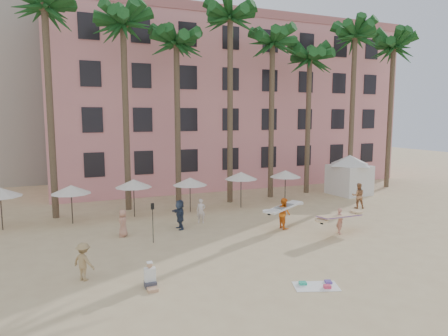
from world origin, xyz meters
TOP-DOWN VIEW (x-y plane):
  - ground at (0.00, 0.00)m, footprint 120.00×120.00m
  - pink_hotel at (7.00, 26.00)m, footprint 35.00×14.00m
  - palm_row at (0.51, 15.00)m, footprint 44.40×5.40m
  - umbrella_row at (-3.00, 12.50)m, footprint 22.50×2.70m
  - cabana at (14.05, 13.40)m, footprint 4.95×4.95m
  - beach_towel at (-0.14, -1.67)m, footprint 2.03×1.55m
  - carrier_yellow at (5.49, 3.96)m, footprint 3.49×1.65m
  - carrier_white at (3.05, 6.25)m, footprint 3.12×1.96m
  - beachgoers at (-0.84, 7.40)m, footprint 21.08×7.62m
  - paddle at (-5.07, 6.47)m, footprint 0.18×0.04m
  - seated_man at (-6.44, 0.84)m, footprint 0.46×0.80m

SIDE VIEW (x-z plane):
  - ground at x=0.00m, z-range 0.00..0.00m
  - beach_towel at x=-0.14m, z-range -0.04..0.10m
  - seated_man at x=-6.44m, z-range -0.16..0.88m
  - beachgoers at x=-0.84m, z-range -0.08..1.84m
  - carrier_yellow at x=5.49m, z-range 0.14..1.69m
  - carrier_white at x=3.05m, z-range 0.06..1.96m
  - paddle at x=-5.07m, z-range 0.30..2.52m
  - cabana at x=14.05m, z-range 0.32..3.82m
  - umbrella_row at x=-3.00m, z-range 0.97..3.69m
  - pink_hotel at x=7.00m, z-range 0.00..16.00m
  - palm_row at x=0.51m, z-range 4.82..21.12m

